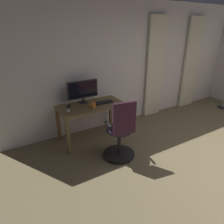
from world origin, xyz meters
The scene contains 10 objects.
back_room_partition centered at (0.00, -2.68, 1.34)m, with size 6.23×0.10×2.68m, color silver.
curtain_left_panel centered at (-1.81, -2.57, 1.19)m, with size 0.53×0.06×2.39m, color beige.
curtain_right_panel centered at (-0.50, -2.57, 1.19)m, with size 0.50×0.06×2.39m, color beige.
desk centered at (1.41, -2.21, 0.64)m, with size 1.28×0.65×0.74m.
office_chair centered at (1.27, -1.35, 0.50)m, with size 0.56×0.56×1.08m.
computer_monitor centered at (1.48, -2.42, 1.00)m, with size 0.63×0.18×0.44m.
computer_keyboard centered at (1.15, -2.18, 0.75)m, with size 0.38×0.14×0.02m, color black.
computer_mouse centered at (1.91, -2.10, 0.76)m, with size 0.06×0.10×0.04m, color white.
cell_phone_by_monitor centered at (1.80, -2.35, 0.75)m, with size 0.07×0.14×0.01m, color #232328.
mug_coffee centered at (1.44, -2.06, 0.79)m, with size 0.13×0.08×0.10m.
Camera 1 is at (2.91, 1.11, 2.14)m, focal length 32.22 mm.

